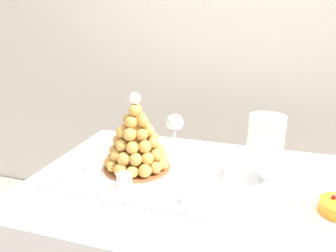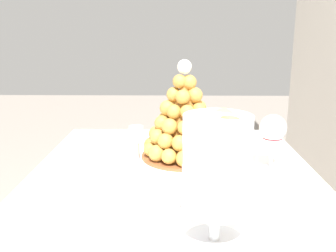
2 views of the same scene
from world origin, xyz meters
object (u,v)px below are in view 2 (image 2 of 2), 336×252
dessert_cup_centre (118,180)px  creme_brulee_ramekin (168,139)px  croquembouche (183,122)px  macaron_goblet (216,165)px  dessert_cup_left (136,133)px  dessert_cup_mid_left (131,151)px  serving_tray (175,161)px  wine_glass (272,130)px

dessert_cup_centre → creme_brulee_ramekin: size_ratio=0.54×
croquembouche → macaron_goblet: 0.47m
dessert_cup_left → dessert_cup_mid_left: (0.22, 0.01, 0.00)m
serving_tray → wine_glass: size_ratio=3.65×
dessert_cup_centre → dessert_cup_mid_left: bearing=178.0°
dessert_cup_left → creme_brulee_ramekin: 0.13m
serving_tray → croquembouche: bearing=138.7°
dessert_cup_mid_left → wine_glass: 0.42m
dessert_cup_mid_left → macaron_goblet: bearing=24.9°
dessert_cup_mid_left → creme_brulee_ramekin: bearing=147.3°
dessert_cup_centre → dessert_cup_left: bearing=179.8°
dessert_cup_mid_left → creme_brulee_ramekin: dessert_cup_mid_left is taller
creme_brulee_ramekin → wine_glass: wine_glass is taller
croquembouche → dessert_cup_centre: size_ratio=6.07×
dessert_cup_mid_left → creme_brulee_ramekin: 0.21m
serving_tray → macaron_goblet: 0.47m
serving_tray → dessert_cup_centre: (0.21, -0.14, 0.02)m
croquembouche → dessert_cup_mid_left: 0.18m
dessert_cup_mid_left → creme_brulee_ramekin: size_ratio=0.59×
serving_tray → dessert_cup_centre: size_ratio=11.95×
dessert_cup_left → croquembouche: bearing=40.3°
creme_brulee_ramekin → macaron_goblet: bearing=8.9°
dessert_cup_left → dessert_cup_mid_left: size_ratio=0.94×
croquembouche → dessert_cup_left: bearing=-139.7°
dessert_cup_mid_left → wine_glass: bearing=81.8°
wine_glass → dessert_cup_mid_left: bearing=-98.2°
serving_tray → creme_brulee_ramekin: bearing=-171.8°
dessert_cup_left → creme_brulee_ramekin: bearing=68.6°
serving_tray → croquembouche: size_ratio=1.97×
dessert_cup_mid_left → wine_glass: (0.06, 0.41, 0.08)m
dessert_cup_left → macaron_goblet: (0.67, 0.21, 0.13)m
croquembouche → dessert_cup_centre: 0.31m
dessert_cup_mid_left → wine_glass: size_ratio=0.34×
creme_brulee_ramekin → dessert_cup_left: bearing=-111.4°
dessert_cup_left → creme_brulee_ramekin: dessert_cup_left is taller
croquembouche → dessert_cup_mid_left: size_ratio=5.51×
dessert_cup_left → macaron_goblet: size_ratio=0.20×
croquembouche → macaron_goblet: (0.47, 0.05, 0.04)m
macaron_goblet → creme_brulee_ramekin: bearing=-171.1°
serving_tray → wine_glass: (0.05, 0.27, 0.11)m
croquembouche → macaron_goblet: size_ratio=1.14×
dessert_cup_mid_left → macaron_goblet: macaron_goblet is taller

